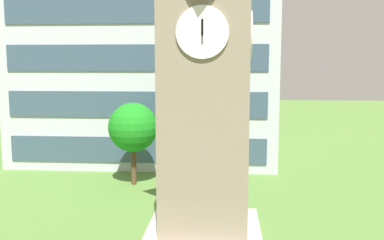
# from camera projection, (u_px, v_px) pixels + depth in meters

# --- Properties ---
(office_building) EXTENTS (19.67, 15.95, 25.60)m
(office_building) POSITION_uv_depth(u_px,v_px,m) (153.00, 2.00, 37.01)
(office_building) COLOR #B7BCC6
(office_building) RESTS_ON ground
(clock_tower) EXTENTS (4.83, 4.83, 11.85)m
(clock_tower) POSITION_uv_depth(u_px,v_px,m) (204.00, 117.00, 18.37)
(clock_tower) COLOR gray
(clock_tower) RESTS_ON ground
(tree_by_building) EXTENTS (3.09, 3.09, 5.20)m
(tree_by_building) POSITION_uv_depth(u_px,v_px,m) (133.00, 128.00, 27.25)
(tree_by_building) COLOR #513823
(tree_by_building) RESTS_ON ground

